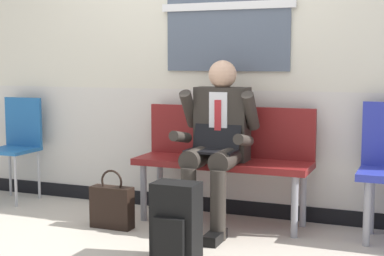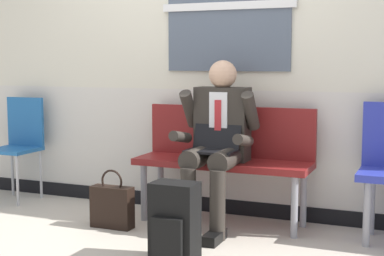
% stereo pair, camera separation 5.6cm
% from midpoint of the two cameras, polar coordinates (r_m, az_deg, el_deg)
% --- Properties ---
extents(ground_plane, '(18.00, 18.00, 0.00)m').
position_cam_midpoint_polar(ground_plane, '(4.42, -1.82, -9.66)').
color(ground_plane, '#B2A899').
extents(station_wall, '(5.41, 0.16, 2.97)m').
position_cam_midpoint_polar(station_wall, '(4.79, 1.11, 9.45)').
color(station_wall, beige).
rests_on(station_wall, ground).
extents(bench_with_person, '(1.34, 0.42, 0.89)m').
position_cam_midpoint_polar(bench_with_person, '(4.46, 3.65, -2.47)').
color(bench_with_person, maroon).
rests_on(bench_with_person, ground).
extents(person_seated, '(0.57, 0.70, 1.24)m').
position_cam_midpoint_polar(person_seated, '(4.26, 2.80, -1.13)').
color(person_seated, '#2D2823').
rests_on(person_seated, ground).
extents(backpack, '(0.28, 0.23, 0.49)m').
position_cam_midpoint_polar(backpack, '(3.65, -1.31, -9.25)').
color(backpack, black).
rests_on(backpack, ground).
extents(handbag, '(0.32, 0.12, 0.44)m').
position_cam_midpoint_polar(handbag, '(4.39, -7.48, -7.60)').
color(handbag, black).
rests_on(handbag, ground).
extents(folding_chair, '(0.38, 0.38, 0.91)m').
position_cam_midpoint_polar(folding_chair, '(5.42, -16.27, -1.00)').
color(folding_chair, '#1E5999').
rests_on(folding_chair, ground).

